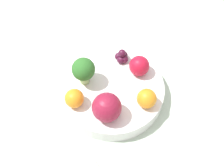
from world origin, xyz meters
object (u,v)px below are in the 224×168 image
Objects in this scene: apple_red at (107,107)px; orange_front at (148,97)px; broccoli at (84,70)px; grape_cluster at (122,57)px; apple_green at (139,66)px; orange_back at (74,98)px; bowl at (112,91)px.

apple_red reaches higher than orange_front.
broccoli is 0.11m from grape_cluster.
apple_green is 1.12× the size of orange_back.
broccoli is at bearing -164.99° from orange_back.
apple_green is at bearing 155.31° from bowl.
apple_green reaches higher than orange_back.
bowl is 6.81× the size of grape_cluster.
apple_green is 0.08m from orange_front.
broccoli is 2.01× the size of grape_cluster.
bowl is 3.39× the size of broccoli.
bowl is 5.10× the size of apple_green.
orange_back is 1.19× the size of grape_cluster.
apple_green is at bearing 133.48° from broccoli.
grape_cluster is at bearing 171.31° from orange_back.
broccoli is at bearing -46.52° from apple_green.
apple_green reaches higher than grape_cluster.
bowl is at bearing 14.63° from grape_cluster.
orange_front is (-0.00, 0.09, 0.04)m from bowl.
grape_cluster is (-0.10, 0.04, -0.03)m from broccoli.
orange_front is 1.03× the size of orange_back.
broccoli is at bearing -22.46° from grape_cluster.
apple_red is (0.05, 0.09, -0.01)m from broccoli.
orange_back reaches higher than bowl.
apple_red is 1.50× the size of orange_back.
orange_front is at bearing 93.32° from bowl.
grape_cluster is (-0.08, -0.02, 0.03)m from bowl.
apple_green is at bearing -138.55° from orange_front.
apple_red is 0.07m from orange_back.
apple_red reaches higher than grape_cluster.
orange_front is 1.23× the size of grape_cluster.
orange_front is (0.06, 0.05, -0.00)m from apple_green.
broccoli is 0.13m from apple_green.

